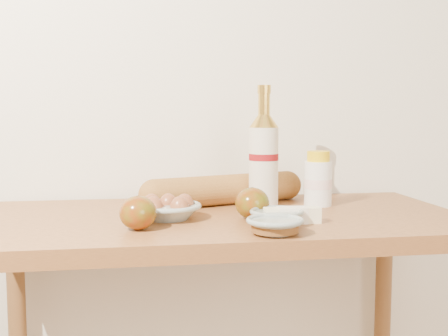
{
  "coord_description": "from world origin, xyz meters",
  "views": [
    {
      "loc": [
        -0.21,
        -0.18,
        1.16
      ],
      "look_at": [
        0.0,
        1.15,
        1.02
      ],
      "focal_mm": 45.0,
      "sensor_mm": 36.0,
      "label": 1
    }
  ],
  "objects_px": {
    "table": "(222,263)",
    "egg_bowl": "(167,209)",
    "bourbon_bottle": "(264,158)",
    "cream_bottle": "(318,180)",
    "baguette": "(225,190)"
  },
  "relations": [
    {
      "from": "table",
      "to": "egg_bowl",
      "type": "relative_size",
      "value": 6.44
    },
    {
      "from": "bourbon_bottle",
      "to": "cream_bottle",
      "type": "height_order",
      "value": "bourbon_bottle"
    },
    {
      "from": "egg_bowl",
      "to": "table",
      "type": "bearing_deg",
      "value": 13.48
    },
    {
      "from": "table",
      "to": "bourbon_bottle",
      "type": "height_order",
      "value": "bourbon_bottle"
    },
    {
      "from": "bourbon_bottle",
      "to": "baguette",
      "type": "relative_size",
      "value": 0.66
    },
    {
      "from": "table",
      "to": "egg_bowl",
      "type": "xyz_separation_m",
      "value": [
        -0.14,
        -0.03,
        0.15
      ]
    },
    {
      "from": "table",
      "to": "bourbon_bottle",
      "type": "bearing_deg",
      "value": 38.61
    },
    {
      "from": "bourbon_bottle",
      "to": "egg_bowl",
      "type": "relative_size",
      "value": 1.74
    },
    {
      "from": "bourbon_bottle",
      "to": "table",
      "type": "bearing_deg",
      "value": -155.76
    },
    {
      "from": "table",
      "to": "baguette",
      "type": "bearing_deg",
      "value": 78.47
    },
    {
      "from": "bourbon_bottle",
      "to": "egg_bowl",
      "type": "height_order",
      "value": "bourbon_bottle"
    },
    {
      "from": "bourbon_bottle",
      "to": "cream_bottle",
      "type": "xyz_separation_m",
      "value": [
        0.15,
        -0.01,
        -0.06
      ]
    },
    {
      "from": "table",
      "to": "baguette",
      "type": "relative_size",
      "value": 2.42
    },
    {
      "from": "egg_bowl",
      "to": "baguette",
      "type": "relative_size",
      "value": 0.38
    },
    {
      "from": "bourbon_bottle",
      "to": "egg_bowl",
      "type": "distance_m",
      "value": 0.32
    }
  ]
}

